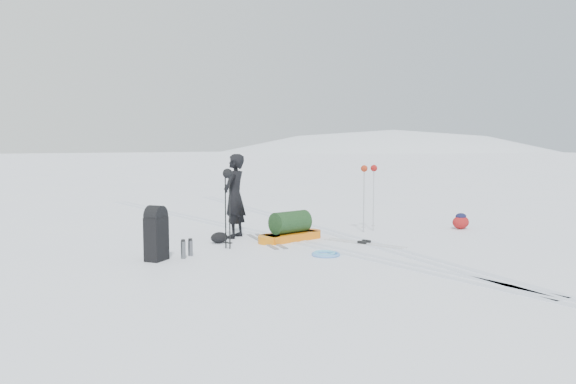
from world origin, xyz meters
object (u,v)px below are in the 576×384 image
skier (234,196)px  expedition_rucksack (157,234)px  ski_poles_black (228,183)px  pulk_sled (290,229)px

skier → expedition_rucksack: (-2.02, -1.17, -0.41)m
expedition_rucksack → ski_poles_black: size_ratio=0.67×
skier → ski_poles_black: size_ratio=1.16×
skier → ski_poles_black: (-0.64, -0.95, 0.33)m
expedition_rucksack → ski_poles_black: ski_poles_black is taller
skier → ski_poles_black: skier is taller
pulk_sled → expedition_rucksack: 2.78m
skier → pulk_sled: 1.28m
pulk_sled → expedition_rucksack: bearing=179.4°
pulk_sled → ski_poles_black: bearing=177.1°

